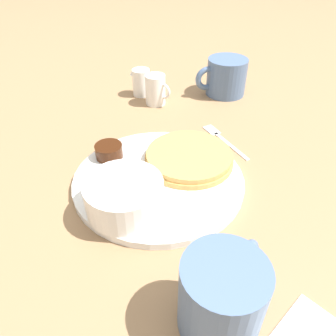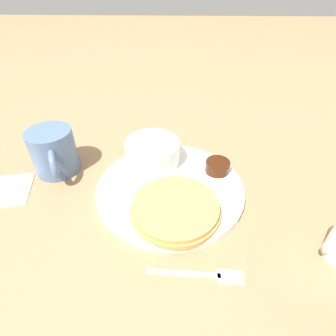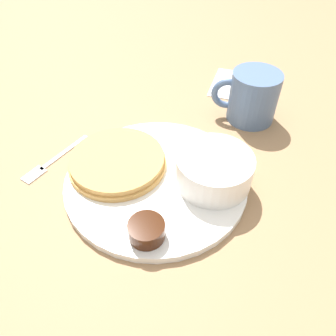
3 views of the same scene
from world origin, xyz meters
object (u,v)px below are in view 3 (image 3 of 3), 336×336
object	(u,v)px
coffee_mug	(252,97)
fork	(50,163)
bowl	(214,169)
plate	(156,180)

from	to	relation	value
coffee_mug	fork	world-z (taller)	coffee_mug
bowl	coffee_mug	xyz separation A→B (m)	(0.19, 0.02, 0.01)
bowl	fork	world-z (taller)	bowl
bowl	coffee_mug	size ratio (longest dim) A/B	0.96
fork	plate	bearing A→B (deg)	-71.96
coffee_mug	fork	distance (m)	0.37
coffee_mug	fork	size ratio (longest dim) A/B	0.86
fork	bowl	bearing A→B (deg)	-69.18
plate	fork	world-z (taller)	plate
coffee_mug	fork	bearing A→B (deg)	141.91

